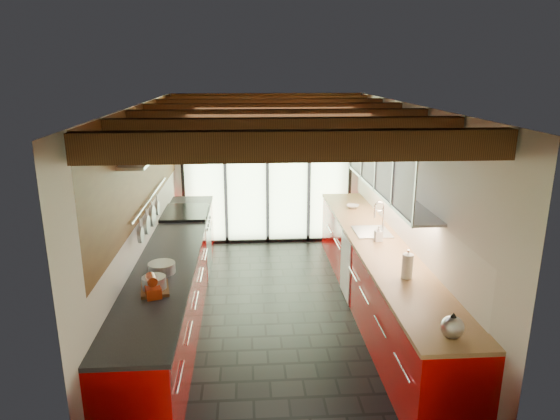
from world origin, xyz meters
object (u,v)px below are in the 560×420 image
(paper_towel, at_px, (407,266))
(soap_bottle, at_px, (379,234))
(stand_mixer, at_px, (153,287))
(kettle, at_px, (452,326))
(bowl, at_px, (353,207))

(paper_towel, xyz_separation_m, soap_bottle, (0.00, 1.14, -0.03))
(stand_mixer, xyz_separation_m, kettle, (2.54, -0.94, 0.01))
(stand_mixer, xyz_separation_m, paper_towel, (2.54, 0.22, 0.04))
(soap_bottle, distance_m, bowl, 1.53)
(kettle, bearing_deg, paper_towel, 90.00)
(kettle, bearing_deg, soap_bottle, 90.00)
(kettle, height_order, paper_towel, paper_towel)
(paper_towel, distance_m, soap_bottle, 1.14)
(stand_mixer, height_order, soap_bottle, stand_mixer)
(stand_mixer, relative_size, kettle, 1.15)
(paper_towel, xyz_separation_m, bowl, (0.00, 2.67, -0.11))
(stand_mixer, relative_size, paper_towel, 0.88)
(stand_mixer, bearing_deg, kettle, -20.26)
(paper_towel, height_order, bowl, paper_towel)
(kettle, height_order, bowl, kettle)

